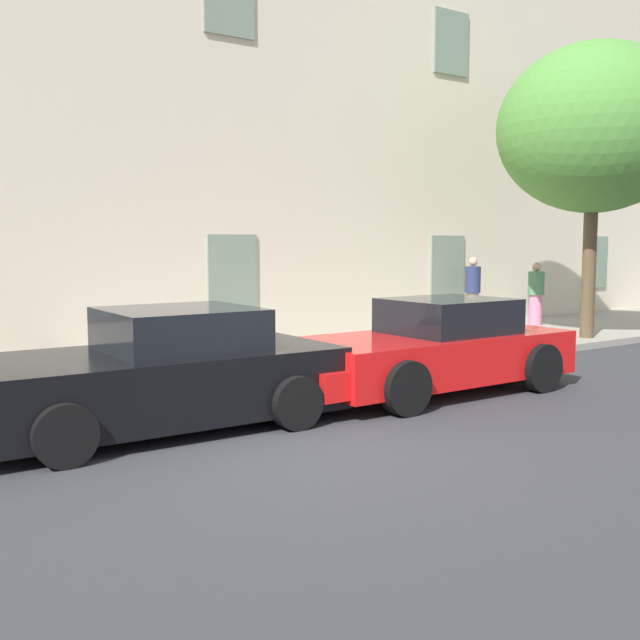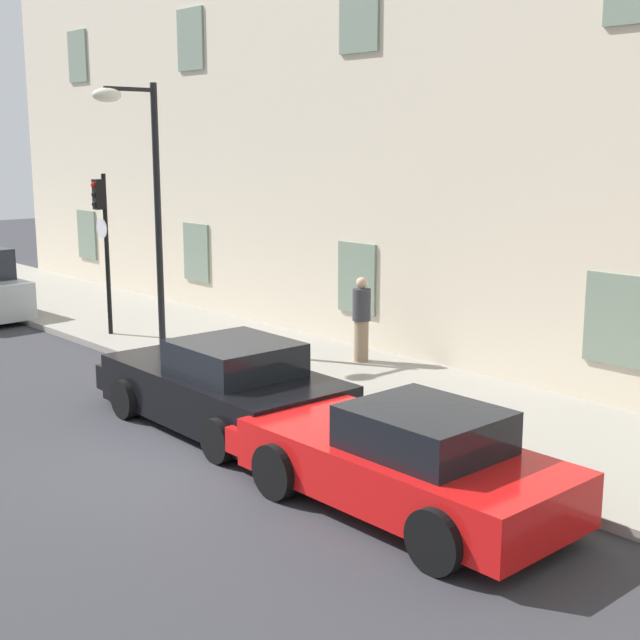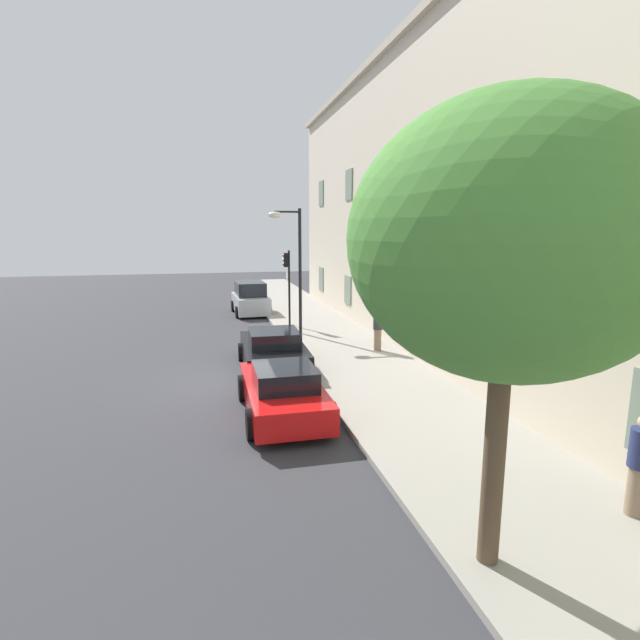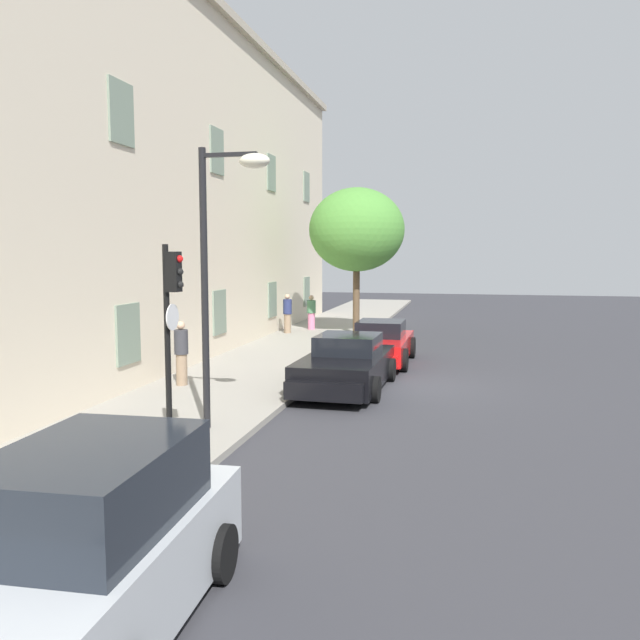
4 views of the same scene
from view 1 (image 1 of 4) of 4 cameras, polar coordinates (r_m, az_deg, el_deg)
The scene contains 8 objects.
ground_plane at distance 8.44m, azimuth -3.32°, elevation -9.26°, with size 80.00×80.00×0.00m, color #333338.
sidewalk at distance 12.35m, azimuth -14.33°, elevation -4.21°, with size 60.00×4.14×0.14m, color gray.
building_facade at distance 16.64m, azimuth -20.42°, elevation 18.46°, with size 37.55×4.90×11.79m.
sportscar_red_lead at distance 9.12m, azimuth -13.29°, elevation -4.35°, with size 4.76×2.32×1.42m.
sportscar_yellow_flank at distance 11.10m, azimuth 7.93°, elevation -2.38°, with size 4.66×2.10×1.37m.
tree_near_kerb at distance 17.31m, azimuth 20.03°, elevation 13.42°, with size 4.04×4.04×6.20m.
pedestrian_strolling at distance 18.73m, azimuth 11.47°, elevation 2.15°, with size 0.53×0.53×1.69m.
pedestrian_bystander at distance 19.41m, azimuth 16.02°, elevation 1.93°, with size 0.51×0.51×1.55m.
Camera 1 is at (-4.29, -6.92, 2.22)m, focal length 42.30 mm.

